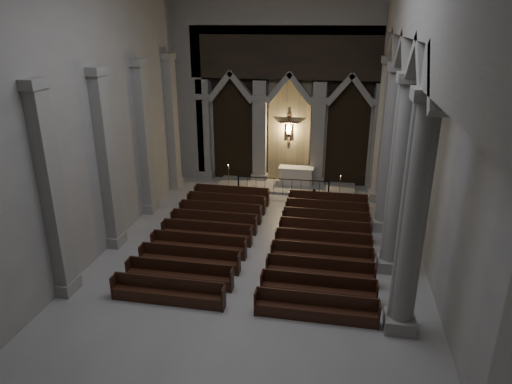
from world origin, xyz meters
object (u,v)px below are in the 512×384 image
worshipper (314,198)px  candle_stand_left (229,182)px  candle_stand_right (339,193)px  pews (264,241)px  altar (296,176)px  altar_rail (283,184)px

worshipper → candle_stand_left: bearing=170.6°
candle_stand_right → pews: (-3.32, -6.70, -0.08)m
altar → candle_stand_right: bearing=-32.6°
altar → pews: bearing=-94.1°
altar_rail → candle_stand_left: (-3.44, 0.60, -0.30)m
candle_stand_left → pews: candle_stand_left is taller
candle_stand_left → worshipper: candle_stand_left is taller
altar → pews: 8.46m
altar_rail → worshipper: (1.94, -1.52, -0.18)m
altar_rail → worshipper: 2.47m
candle_stand_left → pews: 8.08m
altar_rail → candle_stand_right: (3.32, -0.02, -0.32)m
candle_stand_left → candle_stand_right: bearing=-5.2°
candle_stand_left → worshipper: bearing=-21.5°
altar → candle_stand_left: 4.20m
altar → candle_stand_left: size_ratio=1.42×
altar_rail → pews: size_ratio=0.52×
altar → candle_stand_right: (2.72, -1.74, -0.31)m
pews → candle_stand_right: bearing=63.6°
altar_rail → worshipper: altar_rail is taller
pews → worshipper: size_ratio=9.79×
altar → pews: (-0.61, -8.43, -0.39)m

